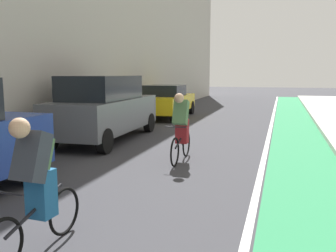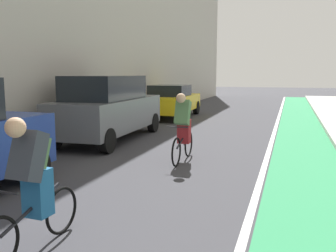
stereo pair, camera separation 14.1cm
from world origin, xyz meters
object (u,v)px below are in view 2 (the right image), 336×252
Objects in this scene: cyclist_far at (183,127)px; parked_suv_gray at (108,107)px; parked_sedan_yellow_cab at (171,101)px; cyclist_trailing at (32,180)px.

parked_suv_gray is at bearing 146.45° from cyclist_far.
cyclist_far is (2.96, -1.96, -0.21)m from parked_suv_gray.
parked_suv_gray is 1.05× the size of parked_sedan_yellow_cab.
parked_suv_gray is 7.21m from cyclist_trailing.
cyclist_trailing is at bearing -78.88° from parked_sedan_yellow_cab.
parked_sedan_yellow_cab is at bearing 109.78° from cyclist_far.
parked_suv_gray reaches higher than parked_sedan_yellow_cab.
cyclist_trailing is (2.55, -6.74, -0.17)m from parked_suv_gray.
parked_suv_gray is at bearing -89.99° from parked_sedan_yellow_cab.
cyclist_far reaches higher than cyclist_trailing.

